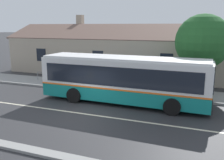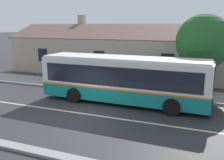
# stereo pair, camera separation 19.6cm
# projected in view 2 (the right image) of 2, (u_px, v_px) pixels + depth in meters

# --- Properties ---
(ground_plane) EXTENTS (300.00, 300.00, 0.00)m
(ground_plane) POSITION_uv_depth(u_px,v_px,m) (81.00, 113.00, 14.54)
(ground_plane) COLOR #2D2D30
(sidewalk_far) EXTENTS (60.00, 3.00, 0.15)m
(sidewalk_far) POSITION_uv_depth(u_px,v_px,m) (117.00, 89.00, 19.97)
(sidewalk_far) COLOR gray
(sidewalk_far) RESTS_ON ground
(curb_near) EXTENTS (60.00, 0.50, 0.12)m
(curb_near) POSITION_uv_depth(u_px,v_px,m) (24.00, 149.00, 10.21)
(curb_near) COLOR gray
(curb_near) RESTS_ON ground
(lane_divider_stripe) EXTENTS (60.00, 0.16, 0.01)m
(lane_divider_stripe) POSITION_uv_depth(u_px,v_px,m) (81.00, 113.00, 14.54)
(lane_divider_stripe) COLOR beige
(lane_divider_stripe) RESTS_ON ground
(community_building) EXTENTS (28.40, 8.17, 6.23)m
(community_building) POSITION_uv_depth(u_px,v_px,m) (143.00, 55.00, 26.33)
(community_building) COLOR tan
(community_building) RESTS_ON ground
(transit_bus) EXTENTS (11.03, 2.90, 3.03)m
(transit_bus) POSITION_uv_depth(u_px,v_px,m) (124.00, 78.00, 16.23)
(transit_bus) COLOR #147F7A
(transit_bus) RESTS_ON ground
(bench_by_building) EXTENTS (1.53, 0.51, 0.94)m
(bench_by_building) POSITION_uv_depth(u_px,v_px,m) (66.00, 80.00, 20.80)
(bench_by_building) COLOR brown
(bench_by_building) RESTS_ON sidewalk_far
(bench_down_street) EXTENTS (1.78, 0.51, 0.94)m
(bench_down_street) POSITION_uv_depth(u_px,v_px,m) (114.00, 82.00, 19.90)
(bench_down_street) COLOR brown
(bench_down_street) RESTS_ON sidewalk_far
(street_tree_primary) EXTENTS (3.96, 3.96, 5.86)m
(street_tree_primary) POSITION_uv_depth(u_px,v_px,m) (204.00, 42.00, 17.88)
(street_tree_primary) COLOR #4C3828
(street_tree_primary) RESTS_ON ground
(bike_rack) EXTENTS (1.16, 0.06, 0.78)m
(bike_rack) POSITION_uv_depth(u_px,v_px,m) (44.00, 75.00, 22.54)
(bike_rack) COLOR slate
(bike_rack) RESTS_ON sidewalk_far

